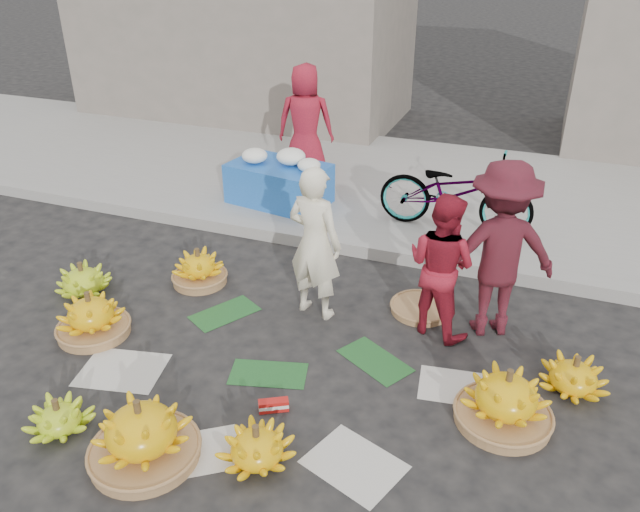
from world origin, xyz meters
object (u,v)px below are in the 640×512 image
(vendor_cream, at_px, (315,243))
(banana_bunch_0, at_px, (91,316))
(bicycle, at_px, (456,192))
(banana_bunch_4, at_px, (506,400))
(flower_table, at_px, (280,181))

(vendor_cream, bearing_deg, banana_bunch_0, 42.53)
(banana_bunch_0, distance_m, bicycle, 4.27)
(banana_bunch_0, height_order, vendor_cream, vendor_cream)
(banana_bunch_4, distance_m, vendor_cream, 2.19)
(banana_bunch_4, xyz_separation_m, flower_table, (-3.24, 3.08, 0.20))
(banana_bunch_4, height_order, flower_table, flower_table)
(vendor_cream, xyz_separation_m, bicycle, (0.96, 2.14, -0.16))
(banana_bunch_4, distance_m, bicycle, 3.24)
(flower_table, bearing_deg, bicycle, 9.24)
(vendor_cream, bearing_deg, flower_table, -46.97)
(banana_bunch_0, xyz_separation_m, banana_bunch_4, (3.70, 0.16, 0.02))
(vendor_cream, relative_size, flower_table, 1.11)
(banana_bunch_0, height_order, flower_table, flower_table)
(vendor_cream, relative_size, bicycle, 0.83)
(banana_bunch_0, relative_size, banana_bunch_4, 0.98)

